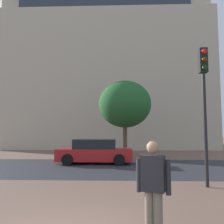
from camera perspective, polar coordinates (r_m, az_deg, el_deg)
The scene contains 7 objects.
ground_plane at distance 13.98m, azimuth -1.74°, elevation -12.77°, with size 120.00×120.00×0.00m, color brown.
street_asphalt_strip at distance 12.39m, azimuth -2.23°, elevation -13.77°, with size 120.00×6.58×0.00m, color #2D2D33.
landmark_building at distance 31.05m, azimuth -0.84°, elevation 9.38°, with size 24.36×14.41×34.04m.
person_skater at distance 4.21m, azimuth 10.44°, elevation -17.73°, with size 0.57×0.39×1.73m.
car_red at distance 13.80m, azimuth -4.35°, elevation -9.98°, with size 4.43×1.94×1.45m.
traffic_light_pole at distance 8.70m, azimuth 22.26°, elevation 5.41°, with size 0.28×0.34×4.90m.
tree_curb_far at distance 16.75m, azimuth 3.29°, elevation 1.96°, with size 3.86×3.86×5.66m.
Camera 1 is at (0.88, -3.82, 1.90)m, focal length 36.17 mm.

